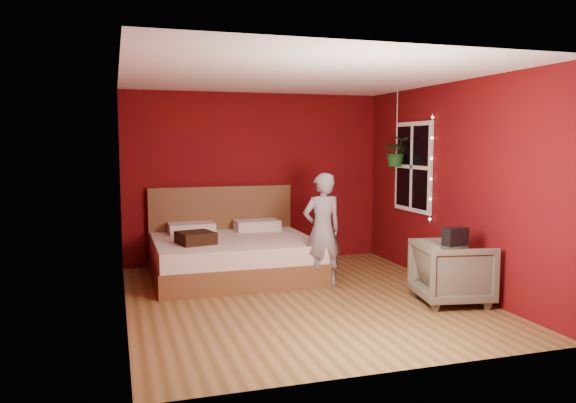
% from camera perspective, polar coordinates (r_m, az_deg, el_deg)
% --- Properties ---
extents(floor, '(4.50, 4.50, 0.00)m').
position_cam_1_polar(floor, '(6.76, 1.35, -9.82)').
color(floor, olive).
rests_on(floor, ground).
extents(room_walls, '(4.04, 4.54, 2.62)m').
position_cam_1_polar(room_walls, '(6.50, 1.39, 4.56)').
color(room_walls, '#5E0C09').
rests_on(room_walls, ground).
extents(window, '(0.05, 0.97, 1.27)m').
position_cam_1_polar(window, '(8.14, 12.56, 3.45)').
color(window, white).
rests_on(window, room_walls).
extents(fairy_lights, '(0.04, 0.04, 1.45)m').
position_cam_1_polar(fairy_lights, '(7.68, 14.34, 3.26)').
color(fairy_lights, silver).
rests_on(fairy_lights, room_walls).
extents(bed, '(2.16, 1.83, 1.19)m').
position_cam_1_polar(bed, '(7.85, -5.70, -5.30)').
color(bed, brown).
rests_on(bed, ground).
extents(person, '(0.57, 0.40, 1.46)m').
position_cam_1_polar(person, '(7.16, 3.50, -2.94)').
color(person, gray).
rests_on(person, ground).
extents(armchair, '(0.92, 0.91, 0.73)m').
position_cam_1_polar(armchair, '(6.76, 16.33, -6.88)').
color(armchair, '#6B6954').
rests_on(armchair, ground).
extents(handbag, '(0.29, 0.18, 0.20)m').
position_cam_1_polar(handbag, '(6.38, 16.63, -3.44)').
color(handbag, black).
rests_on(handbag, armchair).
extents(throw_pillow, '(0.53, 0.53, 0.15)m').
position_cam_1_polar(throw_pillow, '(7.37, -9.36, -3.66)').
color(throw_pillow, '#321C10').
rests_on(throw_pillow, bed).
extents(hanging_plant, '(0.49, 0.46, 1.10)m').
position_cam_1_polar(hanging_plant, '(8.28, 10.96, 4.99)').
color(hanging_plant, silver).
rests_on(hanging_plant, room_walls).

